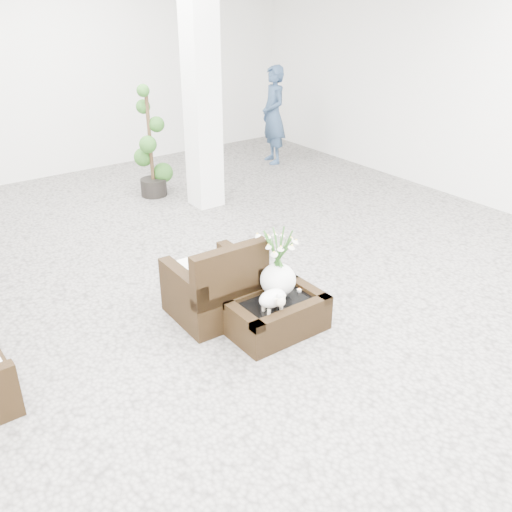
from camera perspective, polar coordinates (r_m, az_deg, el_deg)
ground at (r=5.83m, az=-0.58°, el=-5.13°), size 11.00×11.00×0.00m
column at (r=8.08m, az=-5.53°, el=16.95°), size 0.40×0.40×3.50m
coffee_table at (r=5.39m, az=1.99°, el=-6.04°), size 0.90×0.60×0.31m
sheep_figurine at (r=5.12m, az=1.67°, el=-4.47°), size 0.28×0.23×0.21m
planter_narcissus at (r=5.24m, az=2.28°, el=-0.06°), size 0.44×0.44×0.80m
tealight at (r=5.48m, az=4.37°, el=-3.43°), size 0.04×0.04×0.03m
armchair at (r=5.52m, az=-4.33°, el=-2.02°), size 0.81×0.78×0.85m
topiary at (r=8.75m, az=-10.61°, el=11.14°), size 0.44×0.44×1.65m
shopper at (r=10.34m, az=1.77°, el=13.99°), size 0.56×0.71×1.71m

